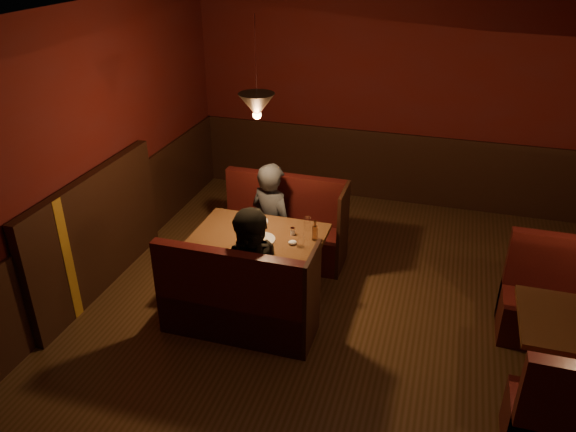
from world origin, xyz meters
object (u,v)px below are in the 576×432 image
(main_bench_far, at_px, (284,233))
(diner_b, at_px, (256,256))
(main_table, at_px, (262,247))
(diner_a, at_px, (272,201))
(main_bench_near, at_px, (238,307))

(main_bench_far, bearing_deg, diner_b, -84.05)
(main_table, height_order, diner_a, diner_a)
(main_bench_far, relative_size, main_bench_near, 1.00)
(main_table, height_order, diner_b, diner_b)
(main_table, bearing_deg, main_bench_far, 88.86)
(main_bench_far, height_order, diner_b, diner_b)
(diner_a, height_order, diner_b, diner_b)
(main_table, bearing_deg, main_bench_near, -88.86)
(diner_a, distance_m, diner_b, 1.21)
(main_table, xyz_separation_m, diner_b, (0.16, -0.61, 0.26))
(main_bench_far, relative_size, diner_a, 0.92)
(main_bench_far, distance_m, diner_a, 0.52)
(main_table, distance_m, main_bench_far, 0.79)
(main_bench_far, height_order, main_bench_near, same)
(diner_a, bearing_deg, main_bench_near, 117.95)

